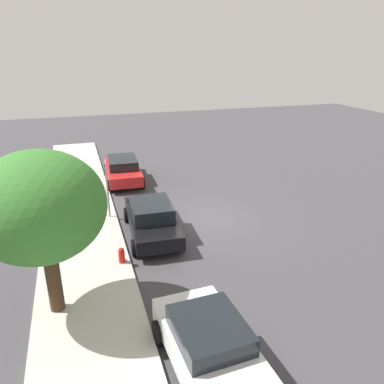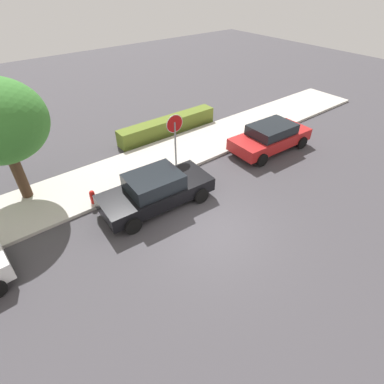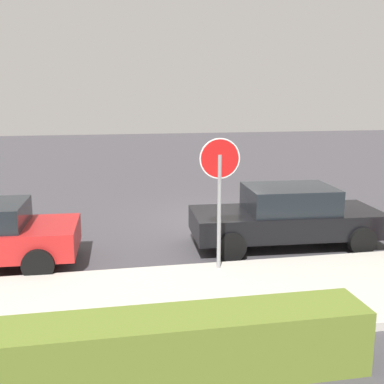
# 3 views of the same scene
# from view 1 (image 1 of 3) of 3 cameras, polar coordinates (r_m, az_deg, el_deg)

# --- Properties ---
(ground_plane) EXTENTS (60.00, 60.00, 0.00)m
(ground_plane) POSITION_cam_1_polar(r_m,az_deg,el_deg) (16.98, 1.72, -4.18)
(ground_plane) COLOR #423F44
(sidewalk_curb) EXTENTS (32.00, 3.12, 0.14)m
(sidewalk_curb) POSITION_cam_1_polar(r_m,az_deg,el_deg) (16.17, -16.37, -6.20)
(sidewalk_curb) COLOR beige
(sidewalk_curb) RESTS_ON ground_plane
(stop_sign) EXTENTS (0.80, 0.08, 2.78)m
(stop_sign) POSITION_cam_1_polar(r_m,az_deg,el_deg) (16.70, -12.89, 1.93)
(stop_sign) COLOR gray
(stop_sign) RESTS_ON ground_plane
(parked_car_black) EXTENTS (4.55, 2.19, 1.45)m
(parked_car_black) POSITION_cam_1_polar(r_m,az_deg,el_deg) (15.43, -6.16, -4.03)
(parked_car_black) COLOR black
(parked_car_black) RESTS_ON ground_plane
(parked_car_red) EXTENTS (4.43, 2.16, 1.38)m
(parked_car_red) POSITION_cam_1_polar(r_m,az_deg,el_deg) (21.93, -10.48, 3.43)
(parked_car_red) COLOR red
(parked_car_red) RESTS_ON ground_plane
(parked_car_white) EXTENTS (3.97, 2.17, 1.39)m
(parked_car_white) POSITION_cam_1_polar(r_m,az_deg,el_deg) (9.49, 2.79, -22.44)
(parked_car_white) COLOR white
(parked_car_white) RESTS_ON ground_plane
(street_tree_near_corner) EXTENTS (3.46, 3.46, 4.88)m
(street_tree_near_corner) POSITION_cam_1_polar(r_m,az_deg,el_deg) (10.55, -22.15, -2.18)
(street_tree_near_corner) COLOR #422D1E
(street_tree_near_corner) RESTS_ON ground_plane
(fire_hydrant) EXTENTS (0.30, 0.22, 0.72)m
(fire_hydrant) POSITION_cam_1_polar(r_m,az_deg,el_deg) (13.64, -10.67, -9.66)
(fire_hydrant) COLOR red
(fire_hydrant) RESTS_ON ground_plane
(front_yard_hedge) EXTENTS (6.06, 0.83, 0.89)m
(front_yard_hedge) POSITION_cam_1_polar(r_m,az_deg,el_deg) (19.14, -23.51, -1.57)
(front_yard_hedge) COLOR olive
(front_yard_hedge) RESTS_ON ground_plane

